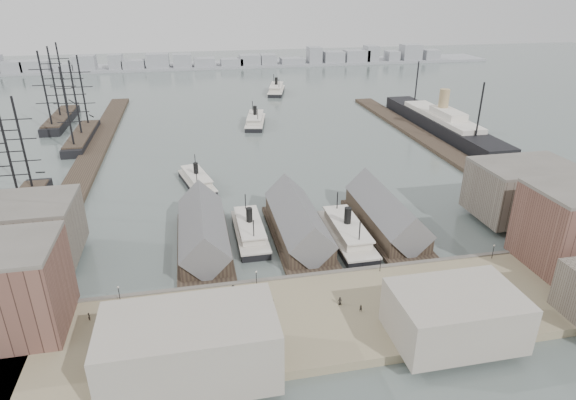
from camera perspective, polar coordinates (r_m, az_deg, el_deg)
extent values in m
plane|color=#4B5754|center=(121.63, 2.88, -8.25)|extent=(900.00, 900.00, 0.00)
cube|color=#817456|center=(105.32, 5.66, -13.47)|extent=(180.00, 30.00, 2.00)
cube|color=#59544C|center=(116.79, 3.53, -9.11)|extent=(180.00, 1.20, 2.30)
cube|color=#2D231C|center=(213.43, -22.31, 4.73)|extent=(10.00, 220.00, 1.60)
cube|color=#2D231C|center=(225.64, 16.66, 6.52)|extent=(10.00, 180.00, 1.60)
cube|color=#2D231C|center=(132.06, -9.92, -5.50)|extent=(14.00, 42.00, 1.20)
cube|color=#2D231C|center=(131.47, -10.03, -4.11)|extent=(12.00, 36.00, 5.00)
cube|color=#59595B|center=(130.27, -10.11, -3.11)|extent=(12.60, 37.00, 12.60)
cube|color=#2D231C|center=(134.73, 1.21, -4.48)|extent=(14.00, 42.00, 1.20)
cube|color=#2D231C|center=(134.14, 1.12, -3.12)|extent=(12.00, 36.00, 5.00)
cube|color=#59595B|center=(132.97, 1.13, -2.12)|extent=(12.60, 37.00, 12.60)
cube|color=#2D231C|center=(142.17, 11.50, -3.38)|extent=(14.00, 42.00, 1.20)
cube|color=#2D231C|center=(141.62, 11.45, -2.08)|extent=(12.00, 36.00, 5.00)
cube|color=#59595B|center=(140.51, 11.53, -1.13)|extent=(12.60, 37.00, 12.60)
cube|color=#60564C|center=(137.02, -28.91, -3.27)|extent=(26.00, 20.00, 14.00)
cube|color=#60564C|center=(158.44, 26.07, 1.01)|extent=(28.00, 20.00, 15.00)
cube|color=gray|center=(100.34, 19.15, -12.78)|extent=(24.00, 16.00, 10.00)
cube|color=gray|center=(88.24, -11.51, -16.73)|extent=(30.00, 16.00, 12.00)
cylinder|color=black|center=(112.25, -19.37, -10.52)|extent=(0.16, 0.16, 3.60)
sphere|color=beige|center=(111.22, -19.50, -9.71)|extent=(0.44, 0.44, 0.44)
cylinder|color=black|center=(111.35, -3.77, -9.31)|extent=(0.16, 0.16, 3.60)
sphere|color=beige|center=(110.32, -3.79, -8.49)|extent=(0.44, 0.44, 0.44)
cylinder|color=black|center=(118.32, 10.89, -7.55)|extent=(0.16, 0.16, 3.60)
sphere|color=beige|center=(117.34, 10.96, -6.76)|extent=(0.44, 0.44, 0.44)
cylinder|color=black|center=(131.90, 23.12, -5.69)|extent=(0.16, 0.16, 3.60)
sphere|color=beige|center=(131.03, 23.26, -4.97)|extent=(0.44, 0.44, 0.44)
cube|color=gray|center=(444.75, -8.40, 15.55)|extent=(500.00, 40.00, 2.00)
cube|color=gray|center=(454.28, -29.83, 13.44)|extent=(17.36, 14.00, 10.23)
cube|color=gray|center=(449.37, -27.68, 13.78)|extent=(20.65, 14.00, 10.28)
cube|color=gray|center=(444.38, -24.91, 13.99)|extent=(14.71, 14.00, 7.23)
cube|color=gray|center=(440.83, -22.95, 14.65)|extent=(17.63, 14.00, 13.23)
cube|color=gray|center=(436.95, -19.72, 15.07)|extent=(10.74, 14.00, 13.58)
cube|color=gray|center=(435.73, -17.84, 14.96)|extent=(18.06, 14.00, 8.64)
cube|color=gray|center=(433.89, -15.18, 15.54)|extent=(18.55, 14.00, 13.29)
cube|color=gray|center=(433.33, -12.41, 15.74)|extent=(15.33, 14.00, 12.47)
cube|color=gray|center=(433.85, -9.87, 15.70)|extent=(17.56, 14.00, 8.72)
cube|color=gray|center=(435.37, -6.70, 15.83)|extent=(18.76, 14.00, 7.63)
cube|color=gray|center=(436.88, -4.55, 16.12)|extent=(17.61, 14.00, 10.35)
cube|color=gray|center=(439.19, -2.37, 16.22)|extent=(13.38, 14.00, 10.30)
cube|color=gray|center=(443.42, 0.50, 16.08)|extent=(20.73, 14.00, 6.75)
cube|color=gray|center=(447.44, 3.12, 16.69)|extent=(11.51, 14.00, 15.57)
cube|color=gray|center=(452.51, 5.39, 16.43)|extent=(18.17, 14.00, 11.26)
cube|color=gray|center=(459.20, 8.10, 16.45)|extent=(21.81, 14.00, 11.83)
cube|color=gray|center=(463.73, 9.80, 16.65)|extent=(11.12, 14.00, 15.50)
cube|color=gray|center=(471.83, 12.22, 16.27)|extent=(10.90, 14.00, 10.29)
cube|color=gray|center=(478.98, 14.33, 16.51)|extent=(17.95, 14.00, 15.72)
cube|color=gray|center=(488.17, 16.51, 16.10)|extent=(14.21, 14.00, 10.51)
cube|color=black|center=(136.15, -4.53, -4.10)|extent=(7.69, 26.90, 1.73)
cube|color=beige|center=(135.56, -4.54, -3.64)|extent=(8.07, 26.90, 0.48)
cube|color=beige|center=(134.95, -4.56, -3.13)|extent=(6.24, 19.21, 2.11)
cube|color=beige|center=(134.34, -4.58, -2.62)|extent=(6.72, 21.14, 0.38)
cylinder|color=black|center=(133.41, -4.61, -1.81)|extent=(1.73, 1.73, 4.32)
cylinder|color=black|center=(141.27, -5.06, -0.38)|extent=(0.29, 0.29, 5.76)
cylinder|color=black|center=(125.82, -4.10, -3.58)|extent=(0.29, 0.29, 5.76)
cube|color=black|center=(134.85, 6.94, -4.46)|extent=(8.57, 29.98, 1.93)
cube|color=beige|center=(134.19, 6.97, -3.94)|extent=(8.99, 29.98, 0.54)
cube|color=beige|center=(133.50, 7.01, -3.37)|extent=(6.96, 21.42, 2.36)
cube|color=beige|center=(132.82, 7.04, -2.80)|extent=(7.50, 23.56, 0.43)
cylinder|color=black|center=(131.78, 7.09, -1.88)|extent=(1.93, 1.93, 4.82)
cylinder|color=black|center=(140.14, 5.86, -0.28)|extent=(0.32, 0.32, 6.42)
cylinder|color=black|center=(123.80, 8.47, -3.88)|extent=(0.32, 0.32, 6.42)
cube|color=black|center=(173.52, -10.72, 1.93)|extent=(13.09, 26.48, 1.64)
cube|color=beige|center=(173.09, -10.75, 2.29)|extent=(13.44, 26.56, 0.45)
cube|color=beige|center=(172.63, -10.79, 2.68)|extent=(10.04, 19.08, 2.00)
cube|color=beige|center=(172.18, -10.82, 3.08)|extent=(10.91, 20.96, 0.36)
cylinder|color=black|center=(171.49, -10.87, 3.70)|extent=(1.64, 1.64, 4.09)
cylinder|color=black|center=(179.27, -10.94, 4.54)|extent=(0.27, 0.27, 5.46)
cylinder|color=black|center=(163.88, -10.78, 2.67)|extent=(0.27, 0.27, 5.46)
cube|color=black|center=(248.26, -3.89, 9.06)|extent=(14.12, 30.18, 1.87)
cube|color=beige|center=(247.91, -3.90, 9.36)|extent=(14.53, 30.26, 0.52)
cube|color=beige|center=(247.55, -3.91, 9.69)|extent=(10.88, 21.72, 2.29)
cube|color=beige|center=(247.19, -3.92, 10.02)|extent=(11.82, 23.86, 0.42)
cylinder|color=black|center=(246.65, -3.94, 10.53)|extent=(1.87, 1.87, 4.68)
cylinder|color=black|center=(255.72, -4.23, 10.96)|extent=(0.31, 0.31, 6.23)
cylinder|color=black|center=(237.70, -3.61, 9.97)|extent=(0.31, 0.31, 6.23)
cube|color=black|center=(325.15, -1.39, 12.71)|extent=(16.20, 31.66, 1.96)
cube|color=beige|center=(324.88, -1.39, 12.95)|extent=(16.62, 31.77, 0.54)
cube|color=beige|center=(324.59, -1.39, 13.21)|extent=(12.40, 22.83, 2.39)
cube|color=beige|center=(324.31, -1.40, 13.48)|extent=(13.48, 25.07, 0.43)
cylinder|color=black|center=(323.88, -1.40, 13.89)|extent=(1.96, 1.96, 4.89)
cylinder|color=black|center=(333.40, -1.71, 14.15)|extent=(0.33, 0.33, 6.52)
cylinder|color=black|center=(314.45, -1.07, 13.55)|extent=(0.33, 0.33, 6.52)
cube|color=black|center=(164.89, -29.59, -1.86)|extent=(8.25, 56.82, 3.30)
cube|color=#2D231C|center=(164.16, -29.72, -1.25)|extent=(7.79, 51.14, 0.55)
cylinder|color=black|center=(165.19, -30.14, 4.35)|extent=(0.73, 0.73, 31.16)
cylinder|color=black|center=(177.24, -28.96, 5.77)|extent=(0.73, 0.73, 31.16)
cube|color=black|center=(239.53, -23.18, 6.81)|extent=(8.74, 50.48, 3.49)
cube|color=#2D231C|center=(239.00, -23.26, 7.27)|extent=(8.25, 45.43, 0.58)
cylinder|color=black|center=(218.60, -24.72, 9.87)|extent=(0.78, 0.78, 33.01)
cylinder|color=black|center=(235.48, -23.88, 10.90)|extent=(0.78, 0.78, 33.01)
cylinder|color=black|center=(252.47, -23.16, 11.79)|extent=(0.78, 0.78, 33.01)
cube|color=black|center=(276.74, -25.29, 8.60)|extent=(9.30, 51.66, 3.72)
cube|color=#2D231C|center=(276.25, -25.37, 9.03)|extent=(8.78, 46.49, 0.62)
cylinder|color=black|center=(255.81, -26.86, 11.57)|extent=(0.83, 0.83, 35.13)
cylinder|color=black|center=(273.06, -25.99, 12.38)|extent=(0.83, 0.83, 35.13)
cylinder|color=black|center=(290.42, -25.22, 13.09)|extent=(0.83, 0.83, 35.13)
cube|color=black|center=(247.56, 17.63, 8.50)|extent=(13.96, 101.99, 6.44)
cube|color=beige|center=(246.52, 17.76, 9.46)|extent=(11.81, 59.05, 2.15)
cube|color=beige|center=(241.38, 18.44, 9.73)|extent=(8.59, 21.47, 3.22)
cylinder|color=tan|center=(244.88, 17.98, 11.15)|extent=(4.72, 4.72, 10.74)
cube|color=black|center=(134.47, 28.72, -6.92)|extent=(2.72, 10.15, 0.85)
cube|color=#2D3728|center=(133.64, 28.87, -6.25)|extent=(2.84, 10.69, 2.77)
cube|color=#59595B|center=(132.94, 29.01, -5.68)|extent=(3.06, 11.11, 0.32)
imported|color=black|center=(104.24, -16.32, -13.66)|extent=(1.70, 1.55, 1.69)
cube|color=#3F2D21|center=(104.27, -17.78, -13.82)|extent=(2.77, 1.83, 0.25)
cylinder|color=black|center=(103.91, -17.73, -14.21)|extent=(1.10, 0.22, 1.10)
cylinder|color=black|center=(105.04, -17.77, -13.75)|extent=(1.10, 0.22, 1.10)
imported|color=black|center=(105.53, -2.26, -12.03)|extent=(2.04, 1.10, 1.66)
cube|color=#3F2D21|center=(104.98, -3.66, -12.23)|extent=(2.74, 1.77, 0.25)
cylinder|color=black|center=(104.64, -3.56, -12.61)|extent=(1.10, 0.20, 1.10)
cylinder|color=black|center=(105.74, -3.75, -12.17)|extent=(1.10, 0.20, 1.10)
imported|color=black|center=(107.48, 17.46, -12.58)|extent=(1.67, 1.83, 1.57)
cube|color=#3F2D21|center=(106.75, 16.09, -12.59)|extent=(2.88, 2.08, 0.25)
cylinder|color=black|center=(106.41, 16.15, -12.96)|extent=(1.09, 0.34, 1.10)
cylinder|color=black|center=(107.50, 15.98, -12.52)|extent=(1.09, 0.34, 1.10)
imported|color=black|center=(109.45, -22.50, -12.63)|extent=(0.61, 0.73, 1.75)
imported|color=black|center=(100.54, -22.05, -16.19)|extent=(0.69, 0.87, 1.74)
imported|color=black|center=(110.16, -6.51, -10.40)|extent=(1.36, 1.23, 1.83)
imported|color=black|center=(96.39, -4.48, -16.09)|extent=(1.09, 1.05, 1.82)
imported|color=black|center=(106.33, 6.17, -11.80)|extent=(0.98, 0.72, 1.83)
imported|color=black|center=(104.98, 8.61, -12.55)|extent=(0.61, 0.45, 1.63)
imported|color=black|center=(119.15, 17.39, -8.58)|extent=(1.09, 1.05, 1.77)
imported|color=black|center=(109.81, 18.21, -11.80)|extent=(0.71, 1.11, 1.64)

